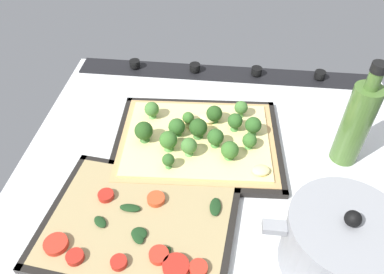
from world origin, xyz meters
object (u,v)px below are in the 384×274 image
object	(u,v)px
baking_tray_back	(139,224)
cooking_pot	(340,244)
baking_tray_front	(197,143)
oil_bottle	(356,123)
broccoli_pizza	(199,136)
veggie_pizza_back	(139,225)

from	to	relation	value
baking_tray_back	cooking_pot	world-z (taller)	cooking_pot
baking_tray_front	baking_tray_back	bearing A→B (deg)	69.09
baking_tray_front	baking_tray_back	size ratio (longest dim) A/B	1.03
baking_tray_front	cooking_pot	distance (cm)	34.99
oil_bottle	baking_tray_front	bearing A→B (deg)	-1.14
broccoli_pizza	baking_tray_back	xyz separation A→B (cm)	(8.42, 21.51, -1.88)
broccoli_pizza	cooking_pot	size ratio (longest dim) A/B	1.41
baking_tray_front	broccoli_pizza	distance (cm)	1.91
baking_tray_front	veggie_pizza_back	world-z (taller)	veggie_pizza_back
veggie_pizza_back	oil_bottle	size ratio (longest dim) A/B	1.45
baking_tray_front	cooking_pot	size ratio (longest dim) A/B	1.52
baking_tray_back	cooking_pot	xyz separation A→B (cm)	(-32.24, 3.46, 5.31)
baking_tray_back	oil_bottle	bearing A→B (deg)	-151.74
broccoli_pizza	baking_tray_back	world-z (taller)	broccoli_pizza
cooking_pot	oil_bottle	world-z (taller)	oil_bottle
baking_tray_front	broccoli_pizza	bearing A→B (deg)	-149.76
cooking_pot	broccoli_pizza	bearing A→B (deg)	-46.36
oil_bottle	cooking_pot	bearing A→B (deg)	75.27
baking_tray_back	baking_tray_front	bearing A→B (deg)	-110.91
broccoli_pizza	baking_tray_front	bearing A→B (deg)	30.24
cooking_pot	oil_bottle	distance (cm)	25.33
broccoli_pizza	cooking_pot	xyz separation A→B (cm)	(-23.82, 24.98, 3.42)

